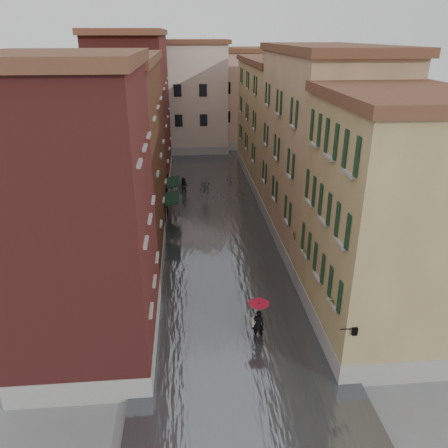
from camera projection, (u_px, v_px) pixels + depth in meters
name	position (u px, v px, depth m)	size (l,w,h in m)	color
ground	(232.00, 312.00, 24.11)	(120.00, 120.00, 0.00)	slate
floodwater	(216.00, 219.00, 35.93)	(10.00, 60.00, 0.20)	#4A4D52
building_left_near	(80.00, 223.00, 19.12)	(6.00, 8.00, 13.00)	maroon
building_left_mid	(115.00, 161.00, 29.26)	(6.00, 14.00, 12.50)	#572E1B
building_left_far	(136.00, 113.00, 42.65)	(6.00, 16.00, 14.00)	maroon
building_right_near	(385.00, 227.00, 20.54)	(6.00, 8.00, 11.50)	olive
building_right_mid	(320.00, 153.00, 30.28)	(6.00, 14.00, 13.00)	tan
building_right_far	(276.00, 123.00, 44.28)	(6.00, 16.00, 11.50)	olive
building_end_cream	(178.00, 98.00, 55.95)	(12.00, 9.00, 13.00)	beige
building_end_pink	(246.00, 99.00, 58.70)	(10.00, 9.00, 12.00)	tan
awning_near	(171.00, 199.00, 33.51)	(1.09, 2.99, 2.80)	black
awning_far	(173.00, 183.00, 37.10)	(1.09, 2.98, 2.80)	black
wall_lantern	(354.00, 331.00, 17.77)	(0.71, 0.22, 0.35)	black
window_planters	(312.00, 255.00, 22.75)	(0.59, 7.91, 0.84)	#975E31
pedestrian_main	(258.00, 316.00, 21.53)	(1.04, 1.04, 2.06)	black
pedestrian_far	(184.00, 186.00, 41.42)	(0.81, 0.63, 1.67)	black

